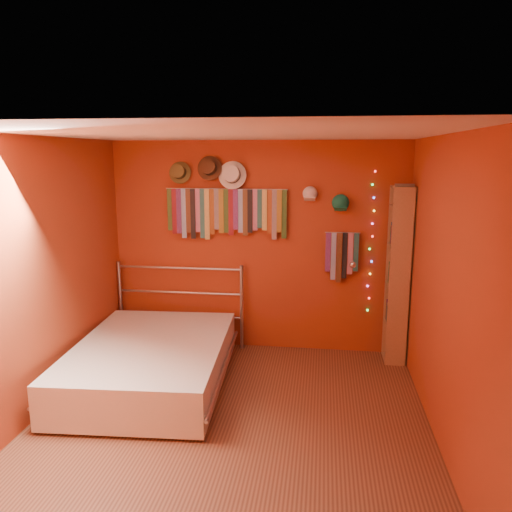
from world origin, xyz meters
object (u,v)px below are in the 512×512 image
at_px(tie_rack, 225,211).
at_px(bookshelf, 402,275).
at_px(reading_lamp, 352,264).
at_px(bed, 151,362).

height_order(tie_rack, bookshelf, bookshelf).
bearing_deg(reading_lamp, tie_rack, 173.42).
distance_m(tie_rack, reading_lamp, 1.60).
distance_m(reading_lamp, bed, 2.43).
relative_size(tie_rack, reading_lamp, 4.74).
height_order(reading_lamp, bookshelf, bookshelf).
bearing_deg(bookshelf, bed, -159.67).
distance_m(tie_rack, bed, 1.92).
relative_size(reading_lamp, bed, 0.14).
xyz_separation_m(reading_lamp, bookshelf, (0.55, 0.02, -0.11)).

